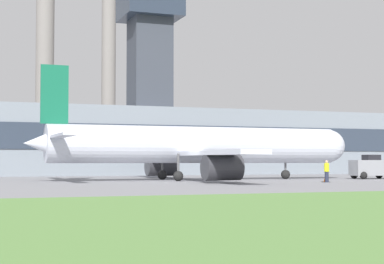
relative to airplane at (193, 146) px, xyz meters
name	(u,v)px	position (x,y,z in m)	size (l,w,h in m)	color
ground_plane	(200,182)	(-1.53, -5.51, -2.95)	(400.00, 400.00, 0.00)	gray
terminal_building	(116,136)	(-1.15, 24.01, 1.79)	(75.29, 11.92, 23.18)	gray
smokestack_right	(45,78)	(-5.27, 59.63, 13.09)	(3.59, 3.59, 31.78)	gray
smokestack_far	(109,65)	(5.19, 56.29, 15.39)	(2.81, 2.81, 36.45)	gray
airplane	(193,146)	(0.00, 0.00, 0.00)	(29.66, 28.44, 9.47)	silver
pushback_tug	(371,168)	(16.83, -2.27, -1.93)	(3.91, 2.55, 2.25)	gray
ground_crew_person	(327,171)	(7.79, -9.00, -2.07)	(0.39, 0.39, 1.72)	#23283D
traffic_cone_near_nose	(326,178)	(7.95, -8.59, -2.66)	(0.52, 0.52, 0.63)	black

